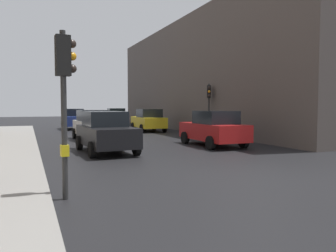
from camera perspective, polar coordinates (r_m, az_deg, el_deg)
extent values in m
plane|color=black|center=(9.94, 14.57, -8.26)|extent=(120.00, 120.00, 0.00)
cube|color=#5B514C|center=(30.93, 11.79, 8.01)|extent=(12.00, 29.38, 9.02)
cylinder|color=#2D2D2D|center=(7.39, -17.28, 1.62)|extent=(0.12, 0.12, 3.56)
cube|color=black|center=(7.46, -17.46, 11.35)|extent=(0.32, 0.26, 0.84)
cube|color=yellow|center=(7.45, -17.18, -4.01)|extent=(0.17, 0.21, 0.24)
sphere|color=#2D231E|center=(7.53, -16.03, 13.30)|extent=(0.18, 0.18, 0.18)
sphere|color=orange|center=(7.49, -16.00, 11.34)|extent=(0.18, 0.18, 0.18)
sphere|color=#2D231E|center=(7.46, -15.96, 9.36)|extent=(0.18, 0.18, 0.18)
cylinder|color=#2D2D2D|center=(22.51, 6.94, 2.73)|extent=(0.12, 0.12, 3.47)
cube|color=black|center=(22.53, 6.96, 5.82)|extent=(0.34, 0.37, 0.84)
cube|color=yellow|center=(22.52, 6.93, 0.99)|extent=(0.25, 0.23, 0.24)
sphere|color=#2D231E|center=(22.35, 7.02, 6.51)|extent=(0.18, 0.18, 0.18)
sphere|color=orange|center=(22.34, 7.01, 5.84)|extent=(0.18, 0.18, 0.18)
sphere|color=#2D231E|center=(22.33, 7.01, 5.18)|extent=(0.18, 0.18, 0.18)
cube|color=#2D6038|center=(36.06, -8.89, 1.35)|extent=(2.12, 4.33, 0.80)
cube|color=black|center=(35.80, -8.84, 2.49)|extent=(1.75, 2.12, 0.64)
cylinder|color=black|center=(37.28, -10.59, 0.78)|extent=(0.27, 0.66, 0.64)
cylinder|color=black|center=(37.56, -7.87, 0.83)|extent=(0.27, 0.66, 0.64)
cylinder|color=black|center=(34.61, -9.99, 0.59)|extent=(0.27, 0.66, 0.64)
cylinder|color=black|center=(34.91, -7.07, 0.64)|extent=(0.27, 0.66, 0.64)
cube|color=red|center=(16.94, 7.65, -0.93)|extent=(1.82, 4.21, 0.80)
cube|color=black|center=(16.68, 8.10, 1.48)|extent=(1.61, 2.01, 0.64)
cylinder|color=black|center=(17.74, 2.93, -2.00)|extent=(0.22, 0.64, 0.64)
cylinder|color=black|center=(18.58, 7.95, -1.79)|extent=(0.22, 0.64, 0.64)
cylinder|color=black|center=(15.36, 7.26, -2.87)|extent=(0.22, 0.64, 0.64)
cylinder|color=black|center=(16.33, 12.76, -2.55)|extent=(0.22, 0.64, 0.64)
cube|color=navy|center=(30.14, -15.74, 0.86)|extent=(2.03, 4.29, 0.80)
cube|color=black|center=(30.36, -15.79, 2.24)|extent=(1.71, 2.09, 0.64)
cylinder|color=black|center=(28.89, -13.76, -0.01)|extent=(0.26, 0.65, 0.64)
cylinder|color=black|center=(28.76, -17.33, -0.08)|extent=(0.26, 0.65, 0.64)
cylinder|color=black|center=(31.57, -14.26, 0.27)|extent=(0.26, 0.65, 0.64)
cylinder|color=black|center=(31.46, -17.52, 0.20)|extent=(0.26, 0.65, 0.64)
cube|color=yellow|center=(26.57, -3.38, 0.66)|extent=(2.00, 4.28, 0.80)
cube|color=black|center=(26.31, -3.23, 2.20)|extent=(1.69, 2.07, 0.64)
cylinder|color=black|center=(27.65, -5.97, -0.08)|extent=(0.25, 0.65, 0.64)
cylinder|color=black|center=(28.15, -2.41, 0.00)|extent=(0.25, 0.65, 0.64)
cylinder|color=black|center=(25.05, -4.46, -0.43)|extent=(0.25, 0.65, 0.64)
cylinder|color=black|center=(25.59, -0.58, -0.34)|extent=(0.25, 0.65, 0.64)
cube|color=silver|center=(20.15, -12.53, -0.29)|extent=(1.89, 4.24, 0.80)
cube|color=black|center=(20.36, -12.69, 1.77)|extent=(1.64, 2.03, 0.64)
cylinder|color=black|center=(19.07, -9.05, -1.66)|extent=(0.23, 0.64, 0.64)
cylinder|color=black|center=(18.69, -14.39, -1.83)|extent=(0.23, 0.64, 0.64)
cylinder|color=black|center=(21.68, -10.89, -1.08)|extent=(0.23, 0.64, 0.64)
cylinder|color=black|center=(21.35, -15.60, -1.21)|extent=(0.23, 0.64, 0.64)
cube|color=black|center=(14.65, -10.48, -1.63)|extent=(1.96, 4.26, 0.80)
cube|color=black|center=(14.84, -10.75, 1.22)|extent=(1.67, 2.06, 0.64)
cylinder|color=black|center=(13.66, -5.38, -3.63)|extent=(0.24, 0.65, 0.64)
cylinder|color=black|center=(13.18, -12.79, -3.97)|extent=(0.24, 0.65, 0.64)
cylinder|color=black|center=(16.22, -8.58, -2.55)|extent=(0.24, 0.65, 0.64)
cylinder|color=black|center=(15.81, -14.85, -2.78)|extent=(0.24, 0.65, 0.64)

